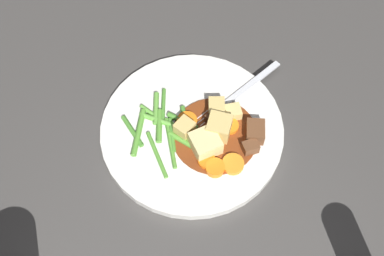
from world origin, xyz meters
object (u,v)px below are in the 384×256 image
(carrot_slice_3, at_px, (230,127))
(fork, at_px, (237,95))
(meat_chunk_0, at_px, (255,132))
(carrot_slice_1, at_px, (233,164))
(meat_chunk_2, at_px, (250,147))
(carrot_slice_4, at_px, (187,121))
(potato_chunk_1, at_px, (217,109))
(potato_chunk_4, at_px, (185,128))
(dinner_plate, at_px, (192,130))
(potato_chunk_3, at_px, (205,144))
(carrot_slice_0, at_px, (206,161))
(potato_chunk_0, at_px, (219,128))
(potato_chunk_2, at_px, (233,113))
(carrot_slice_2, at_px, (215,168))
(meat_chunk_1, at_px, (217,119))

(carrot_slice_3, bearing_deg, fork, 89.14)
(meat_chunk_0, bearing_deg, fork, 120.03)
(carrot_slice_1, bearing_deg, meat_chunk_2, 55.37)
(carrot_slice_1, relative_size, meat_chunk_0, 0.96)
(carrot_slice_4, relative_size, potato_chunk_1, 1.04)
(carrot_slice_3, xyz_separation_m, potato_chunk_4, (-0.07, -0.02, 0.01))
(dinner_plate, bearing_deg, fork, 51.65)
(dinner_plate, bearing_deg, carrot_slice_1, -34.20)
(meat_chunk_0, bearing_deg, carrot_slice_1, -112.59)
(potato_chunk_3, bearing_deg, carrot_slice_0, -73.78)
(potato_chunk_1, bearing_deg, carrot_slice_0, -88.99)
(potato_chunk_0, relative_size, potato_chunk_3, 0.88)
(potato_chunk_4, distance_m, fork, 0.11)
(potato_chunk_4, bearing_deg, carrot_slice_0, -44.77)
(dinner_plate, distance_m, carrot_slice_0, 0.06)
(potato_chunk_0, relative_size, potato_chunk_1, 1.17)
(potato_chunk_2, xyz_separation_m, potato_chunk_3, (-0.03, -0.06, 0.01))
(meat_chunk_0, bearing_deg, potato_chunk_2, 144.84)
(carrot_slice_4, bearing_deg, carrot_slice_1, -34.87)
(carrot_slice_4, bearing_deg, meat_chunk_0, -0.25)
(carrot_slice_1, height_order, potato_chunk_1, potato_chunk_1)
(meat_chunk_0, height_order, meat_chunk_2, meat_chunk_0)
(carrot_slice_1, xyz_separation_m, potato_chunk_3, (-0.04, 0.02, 0.01))
(carrot_slice_2, relative_size, potato_chunk_2, 1.18)
(carrot_slice_2, height_order, meat_chunk_2, meat_chunk_2)
(carrot_slice_3, height_order, meat_chunk_1, meat_chunk_1)
(dinner_plate, height_order, potato_chunk_0, potato_chunk_0)
(potato_chunk_3, bearing_deg, fork, 73.13)
(fork, bearing_deg, carrot_slice_2, -94.39)
(carrot_slice_2, bearing_deg, meat_chunk_0, 54.83)
(meat_chunk_0, relative_size, meat_chunk_2, 1.45)
(dinner_plate, bearing_deg, carrot_slice_2, -52.04)
(carrot_slice_0, distance_m, carrot_slice_4, 0.07)
(potato_chunk_2, bearing_deg, potato_chunk_1, -177.91)
(meat_chunk_2, bearing_deg, carrot_slice_4, 165.05)
(carrot_slice_2, height_order, carrot_slice_3, carrot_slice_2)
(dinner_plate, xyz_separation_m, fork, (0.06, 0.07, 0.01))
(dinner_plate, height_order, fork, fork)
(dinner_plate, xyz_separation_m, potato_chunk_0, (0.04, -0.00, 0.02))
(carrot_slice_3, bearing_deg, potato_chunk_3, -125.80)
(potato_chunk_4, relative_size, meat_chunk_0, 0.78)
(potato_chunk_1, bearing_deg, meat_chunk_0, -22.23)
(dinner_plate, distance_m, carrot_slice_2, 0.08)
(carrot_slice_1, relative_size, fork, 0.21)
(carrot_slice_4, relative_size, fork, 0.21)
(meat_chunk_2, bearing_deg, carrot_slice_1, -124.63)
(carrot_slice_0, height_order, meat_chunk_0, meat_chunk_0)
(meat_chunk_2, bearing_deg, meat_chunk_0, 83.57)
(potato_chunk_2, height_order, potato_chunk_4, potato_chunk_4)
(fork, bearing_deg, carrot_slice_3, -90.86)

